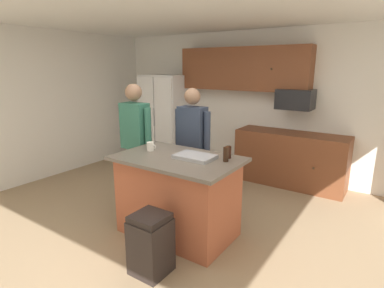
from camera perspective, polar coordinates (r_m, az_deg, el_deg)
floor at (r=3.83m, az=-3.49°, el=-16.73°), size 7.04×7.04×0.00m
ceiling at (r=3.35m, az=-4.22°, el=25.05°), size 7.04×7.04×0.00m
back_wall at (r=5.80m, az=13.54°, el=7.15°), size 6.40×0.10×2.60m
side_wall_left at (r=5.87m, az=-29.46°, el=5.81°), size 0.10×5.60×2.60m
cabinet_run_upper at (r=5.73m, az=9.33°, el=13.55°), size 2.40×0.38×0.75m
cabinet_run_lower at (r=5.48m, az=17.69°, el=-2.60°), size 1.80×0.63×0.90m
refrigerator at (r=6.49m, az=-4.82°, el=4.63°), size 0.90×0.76×1.80m
microwave_over_range at (r=5.31m, az=18.56°, el=7.85°), size 0.56×0.40×0.32m
kitchen_island at (r=3.69m, az=-2.65°, el=-9.49°), size 1.43×0.91×0.96m
person_guest_by_door at (r=4.38m, az=-10.40°, el=1.32°), size 0.57×0.23×1.74m
person_host_foreground at (r=4.31m, az=0.06°, el=0.83°), size 0.57×0.22×1.68m
mug_ceramic_white at (r=3.82m, az=-7.69°, el=-0.44°), size 0.13×0.09×0.11m
glass_pilsner at (r=3.49m, az=6.73°, el=-1.51°), size 0.07×0.07×0.14m
glass_stout_tall at (r=3.36m, az=6.27°, el=-1.92°), size 0.06×0.06×0.16m
serving_tray at (r=3.47m, az=0.56°, el=-2.35°), size 0.44×0.30×0.04m
trash_bin at (r=3.15m, az=-7.63°, el=-17.84°), size 0.34×0.34×0.61m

